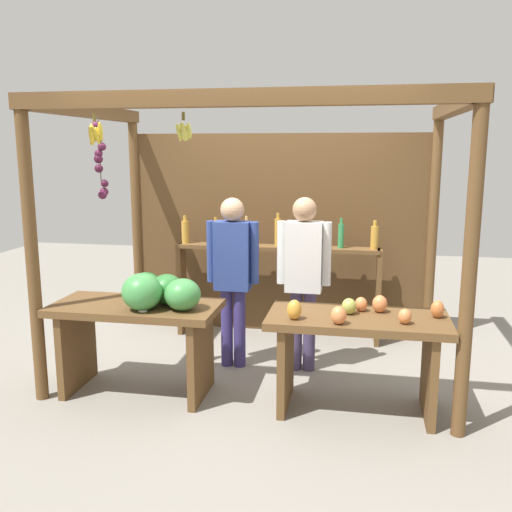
% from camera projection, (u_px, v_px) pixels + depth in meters
% --- Properties ---
extents(ground_plane, '(12.00, 12.00, 0.00)m').
position_uv_depth(ground_plane, '(260.00, 364.00, 5.26)').
color(ground_plane, gray).
rests_on(ground_plane, ground).
extents(market_stall, '(3.34, 2.18, 2.39)m').
position_uv_depth(market_stall, '(268.00, 211.00, 5.47)').
color(market_stall, brown).
rests_on(market_stall, ground).
extents(fruit_counter_left, '(1.35, 0.71, 1.05)m').
position_uv_depth(fruit_counter_left, '(146.00, 312.00, 4.51)').
color(fruit_counter_left, brown).
rests_on(fruit_counter_left, ground).
extents(fruit_counter_right, '(1.35, 0.64, 0.90)m').
position_uv_depth(fruit_counter_right, '(357.00, 340.00, 4.24)').
color(fruit_counter_right, brown).
rests_on(fruit_counter_right, ground).
extents(bottle_shelf_unit, '(2.14, 0.22, 1.34)m').
position_uv_depth(bottle_shelf_unit, '(277.00, 264.00, 5.85)').
color(bottle_shelf_unit, brown).
rests_on(bottle_shelf_unit, ground).
extents(vendor_man, '(0.48, 0.21, 1.57)m').
position_uv_depth(vendor_man, '(233.00, 267.00, 5.07)').
color(vendor_man, navy).
rests_on(vendor_man, ground).
extents(vendor_woman, '(0.48, 0.21, 1.58)m').
position_uv_depth(vendor_woman, '(304.00, 269.00, 4.97)').
color(vendor_woman, '#463A5F').
rests_on(vendor_woman, ground).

